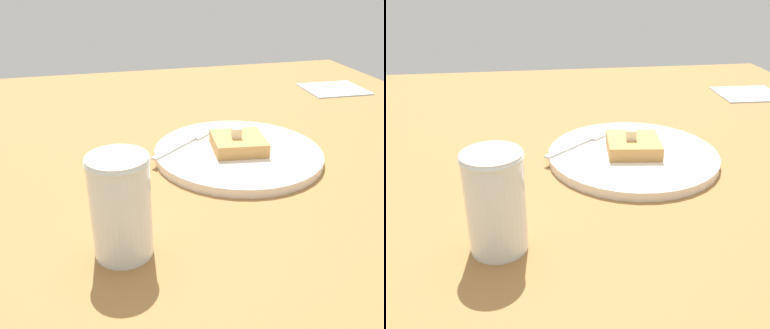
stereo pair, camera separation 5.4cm
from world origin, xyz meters
TOP-DOWN VIEW (x-y plane):
  - table_surface at (0.00, 0.00)cm, footprint 112.34×112.34cm
  - plate at (4.34, 4.74)cm, footprint 25.97×25.97cm
  - toast_slice_center at (4.34, 4.74)cm, footprint 8.68×8.77cm
  - butter_pat_primary at (4.30, 4.32)cm, footprint 1.63×1.76cm
  - fork at (-0.71, -1.73)cm, footprint 11.36×13.20cm
  - syrup_jar at (24.09, -15.02)cm, footprint 6.44×6.44cm
  - napkin at (-26.09, 39.70)cm, footprint 12.40×14.20cm

SIDE VIEW (x-z plane):
  - table_surface at x=0.00cm, z-range 0.00..2.14cm
  - napkin at x=-26.09cm, z-range 2.14..2.44cm
  - plate at x=4.34cm, z-range 2.23..3.56cm
  - fork at x=-0.71cm, z-range 3.46..3.82cm
  - toast_slice_center at x=4.34cm, z-range 3.46..5.54cm
  - butter_pat_primary at x=4.30cm, z-range 5.54..7.07cm
  - syrup_jar at x=24.09cm, z-range 1.86..13.01cm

